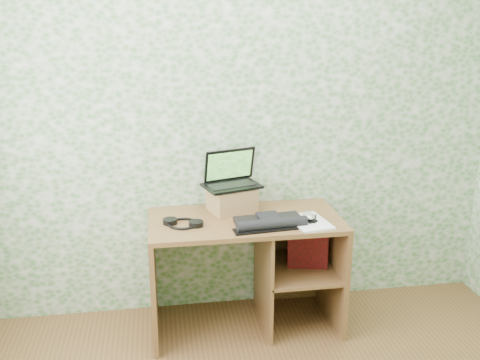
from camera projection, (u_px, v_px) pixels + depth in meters
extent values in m
plane|color=silver|center=(238.00, 122.00, 3.47)|extent=(3.50, 0.00, 3.50)
cube|color=brown|center=(245.00, 221.00, 3.34)|extent=(1.20, 0.60, 0.03)
cube|color=brown|center=(154.00, 281.00, 3.37)|extent=(0.03, 0.60, 0.72)
cube|color=brown|center=(332.00, 268.00, 3.54)|extent=(0.03, 0.60, 0.72)
cube|color=brown|center=(263.00, 273.00, 3.47)|extent=(0.02, 0.56, 0.72)
cube|color=brown|center=(298.00, 268.00, 3.50)|extent=(0.46, 0.56, 0.02)
cube|color=brown|center=(289.00, 252.00, 3.78)|extent=(0.48, 0.02, 0.72)
cube|color=olive|center=(232.00, 199.00, 3.44)|extent=(0.33, 0.30, 0.16)
cube|color=black|center=(232.00, 186.00, 3.41)|extent=(0.40, 0.33, 0.02)
cube|color=black|center=(232.00, 185.00, 3.40)|extent=(0.32, 0.21, 0.00)
cube|color=black|center=(230.00, 165.00, 3.47)|extent=(0.35, 0.16, 0.21)
cube|color=#195A1A|center=(230.00, 165.00, 3.46)|extent=(0.31, 0.13, 0.18)
cube|color=black|center=(268.00, 220.00, 3.27)|extent=(0.42, 0.19, 0.03)
cube|color=black|center=(268.00, 219.00, 3.26)|extent=(0.14, 0.14, 0.05)
cylinder|color=black|center=(272.00, 224.00, 3.16)|extent=(0.43, 0.10, 0.07)
cube|color=black|center=(272.00, 229.00, 3.16)|extent=(0.47, 0.14, 0.01)
torus|color=black|center=(183.00, 224.00, 3.23)|extent=(0.24, 0.24, 0.02)
cylinder|color=black|center=(170.00, 221.00, 3.25)|extent=(0.09, 0.09, 0.03)
cylinder|color=black|center=(196.00, 224.00, 3.21)|extent=(0.09, 0.09, 0.03)
cube|color=white|center=(309.00, 222.00, 3.26)|extent=(0.25, 0.33, 0.01)
ellipsoid|color=silver|center=(309.00, 217.00, 3.26)|extent=(0.11, 0.13, 0.04)
cylinder|color=black|center=(315.00, 219.00, 3.29)|extent=(0.06, 0.14, 0.01)
cube|color=#9D0E12|center=(308.00, 244.00, 3.46)|extent=(0.27, 0.14, 0.31)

